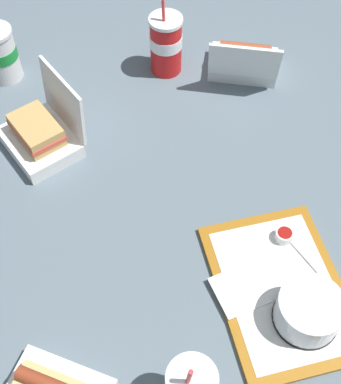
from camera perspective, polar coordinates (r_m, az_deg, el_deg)
ground_plane at (r=1.24m, az=-0.87°, el=-2.21°), size 3.20×3.20×0.00m
food_tray at (r=1.16m, az=11.67°, el=-10.17°), size 0.40×0.31×0.01m
cake_container at (r=1.11m, az=14.50°, el=-12.22°), size 0.13×0.13×0.08m
ketchup_cup at (r=1.21m, az=12.03°, el=-4.53°), size 0.04×0.04×0.02m
napkin_stack at (r=1.14m, az=7.35°, el=-10.35°), size 0.13×0.13×0.00m
plastic_fork at (r=1.20m, az=14.56°, el=-7.01°), size 0.10×0.06×0.00m
clamshell_hotdog_left at (r=1.55m, az=7.80°, el=13.65°), size 0.21×0.22×0.16m
clamshell_sandwich_corner at (r=1.37m, az=-13.58°, el=6.04°), size 0.25×0.24×0.19m
soda_cup_corner at (r=1.51m, az=-0.49°, el=15.53°), size 0.09×0.09×0.23m
soda_cup_back at (r=1.57m, az=-17.69°, el=13.90°), size 0.10×0.10×0.22m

